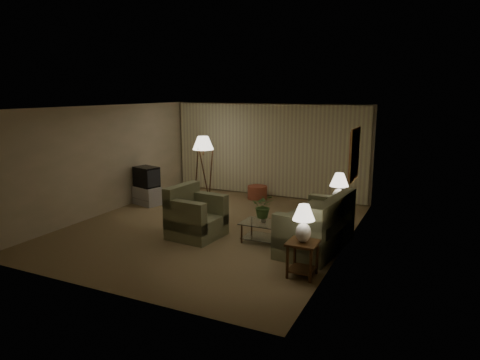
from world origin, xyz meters
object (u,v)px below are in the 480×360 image
object	(u,v)px
table_lamp_far	(339,186)
tv_cabinet	(147,195)
coffee_table	(270,230)
sofa	(316,227)
floor_lamp	(204,167)
side_table_far	(338,214)
side_table_near	(303,253)
crt_tv	(146,177)
table_lamp_near	(304,220)
ottoman	(257,192)
vase	(263,219)
armchair	(197,217)

from	to	relation	value
table_lamp_far	tv_cabinet	world-z (taller)	table_lamp_far
table_lamp_far	coffee_table	size ratio (longest dim) A/B	0.60
sofa	tv_cabinet	world-z (taller)	sofa
floor_lamp	side_table_far	bearing A→B (deg)	-15.97
side_table_near	coffee_table	distance (m)	1.65
table_lamp_far	crt_tv	xyz separation A→B (m)	(-5.20, 0.05, -0.25)
table_lamp_near	ottoman	bearing A→B (deg)	121.18
coffee_table	vase	size ratio (longest dim) A/B	8.69
sofa	vase	xyz separation A→B (m)	(-1.06, -0.10, 0.06)
coffee_table	side_table_near	bearing A→B (deg)	-49.60
sofa	vase	distance (m)	1.07
side_table_far	tv_cabinet	xyz separation A→B (m)	(-5.20, 0.05, -0.14)
armchair	side_table_near	world-z (taller)	armchair
side_table_far	side_table_near	bearing A→B (deg)	-90.00
sofa	side_table_far	distance (m)	1.26
side_table_near	crt_tv	bearing A→B (deg)	152.97
coffee_table	floor_lamp	size ratio (longest dim) A/B	0.65
sofa	floor_lamp	distance (m)	4.63
table_lamp_far	crt_tv	distance (m)	5.21
armchair	tv_cabinet	xyz separation A→B (m)	(-2.59, 1.71, -0.18)
side_table_far	tv_cabinet	distance (m)	5.20
side_table_far	floor_lamp	bearing A→B (deg)	164.03
armchair	ottoman	size ratio (longest dim) A/B	2.13
armchair	ottoman	distance (m)	3.58
armchair	side_table_far	xyz separation A→B (m)	(2.61, 1.65, -0.04)
armchair	crt_tv	world-z (taller)	crt_tv
armchair	tv_cabinet	distance (m)	3.11
side_table_far	floor_lamp	xyz separation A→B (m)	(-4.06, 1.16, 0.55)
armchair	crt_tv	size ratio (longest dim) A/B	1.64
tv_cabinet	armchair	bearing A→B (deg)	-17.97
armchair	crt_tv	xyz separation A→B (m)	(-2.59, 1.71, 0.34)
table_lamp_near	side_table_near	bearing A→B (deg)	-153.43
armchair	floor_lamp	world-z (taller)	floor_lamp
side_table_near	table_lamp_near	xyz separation A→B (m)	(0.00, 0.00, 0.57)
sofa	floor_lamp	world-z (taller)	floor_lamp
sofa	coffee_table	world-z (taller)	sofa
table_lamp_far	crt_tv	size ratio (longest dim) A/B	0.97
side_table_far	crt_tv	distance (m)	5.21
side_table_near	crt_tv	world-z (taller)	crt_tv
side_table_far	armchair	bearing A→B (deg)	-147.64
crt_tv	vase	size ratio (longest dim) A/B	5.38
coffee_table	floor_lamp	distance (m)	3.97
crt_tv	coffee_table	bearing A→B (deg)	-3.31
tv_cabinet	side_table_near	bearing A→B (deg)	-11.61
table_lamp_near	tv_cabinet	size ratio (longest dim) A/B	0.76
side_table_far	coffee_table	size ratio (longest dim) A/B	0.51
tv_cabinet	coffee_table	bearing A→B (deg)	-3.31
side_table_near	vase	size ratio (longest dim) A/B	4.43
crt_tv	ottoman	world-z (taller)	crt_tv
side_table_near	crt_tv	distance (m)	5.85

